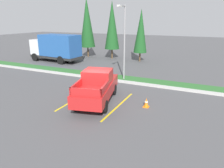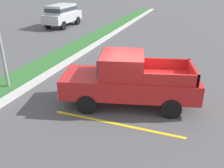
{
  "view_description": "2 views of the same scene",
  "coord_description": "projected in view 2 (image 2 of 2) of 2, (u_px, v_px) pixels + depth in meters",
  "views": [
    {
      "loc": [
        6.29,
        -10.93,
        5.24
      ],
      "look_at": [
        0.98,
        0.4,
        1.3
      ],
      "focal_mm": 33.24,
      "sensor_mm": 36.0,
      "label": 1
    },
    {
      "loc": [
        -8.35,
        -2.16,
        4.83
      ],
      "look_at": [
        -0.64,
        0.68,
        1.08
      ],
      "focal_mm": 38.93,
      "sensor_mm": 36.0,
      "label": 2
    }
  ],
  "objects": [
    {
      "name": "parking_line_near",
      "position": [
        116.0,
        124.0,
        8.55
      ],
      "size": [
        0.12,
        4.8,
        0.01
      ],
      "primitive_type": "cube",
      "color": "yellow",
      "rests_on": "ground"
    },
    {
      "name": "parking_line_far",
      "position": [
        138.0,
        88.0,
        11.19
      ],
      "size": [
        0.12,
        4.8,
        0.01
      ],
      "primitive_type": "cube",
      "color": "yellow",
      "rests_on": "ground"
    },
    {
      "name": "ground_plane",
      "position": [
        133.0,
        104.0,
        9.82
      ],
      "size": [
        120.0,
        120.0,
        0.0
      ],
      "primitive_type": "plane",
      "color": "#4C4C4F"
    },
    {
      "name": "pickup_truck_main",
      "position": [
        128.0,
        80.0,
        9.45
      ],
      "size": [
        3.14,
        5.53,
        2.1
      ],
      "color": "black",
      "rests_on": "ground"
    },
    {
      "name": "grass_median",
      "position": [
        11.0,
        82.0,
        11.72
      ],
      "size": [
        56.0,
        1.8,
        0.06
      ],
      "primitive_type": "cube",
      "color": "#2D662D",
      "rests_on": "ground"
    },
    {
      "name": "curb_strip",
      "position": [
        30.0,
        85.0,
        11.36
      ],
      "size": [
        56.0,
        0.4,
        0.15
      ],
      "primitive_type": "cube",
      "color": "#B2B2AD",
      "rests_on": "ground"
    },
    {
      "name": "suv_distant",
      "position": [
        62.0,
        14.0,
        23.68
      ],
      "size": [
        4.61,
        1.98,
        2.1
      ],
      "color": "black",
      "rests_on": "ground"
    },
    {
      "name": "traffic_cone",
      "position": [
        136.0,
        69.0,
        12.64
      ],
      "size": [
        0.36,
        0.36,
        0.6
      ],
      "color": "orange",
      "rests_on": "ground"
    }
  ]
}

